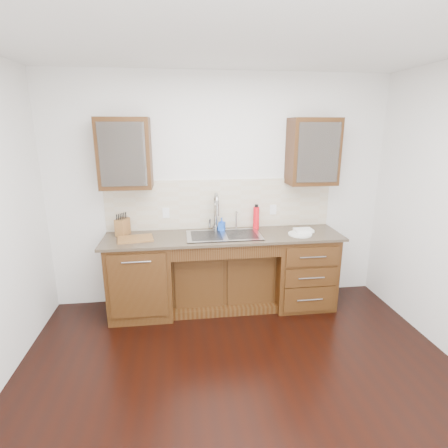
{
  "coord_description": "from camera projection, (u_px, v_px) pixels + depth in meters",
  "views": [
    {
      "loc": [
        -0.48,
        -2.33,
        2.11
      ],
      "look_at": [
        0.0,
        1.4,
        1.05
      ],
      "focal_mm": 28.0,
      "sensor_mm": 36.0,
      "label": 1
    }
  ],
  "objects": [
    {
      "name": "ceiling",
      "position": [
        254.0,
        16.0,
        2.11
      ],
      "size": [
        4.0,
        3.5,
        0.1
      ],
      "primitive_type": "cube",
      "color": "white",
      "rests_on": "wall_back"
    },
    {
      "name": "wall_back",
      "position": [
        220.0,
        191.0,
        4.21
      ],
      "size": [
        4.0,
        0.1,
        2.7
      ],
      "primitive_type": "cube",
      "color": "white",
      "rests_on": "ground"
    },
    {
      "name": "soap_bottle",
      "position": [
        222.0,
        224.0,
        4.11
      ],
      "size": [
        0.1,
        0.1,
        0.16
      ],
      "primitive_type": "imported",
      "rotation": [
        0.0,
        0.0,
        -0.42
      ],
      "color": "blue",
      "rests_on": "countertop"
    },
    {
      "name": "outlet_left",
      "position": [
        166.0,
        213.0,
        4.12
      ],
      "size": [
        0.08,
        0.01,
        0.12
      ],
      "primitive_type": "cube",
      "color": "white",
      "rests_on": "backsplash"
    },
    {
      "name": "upper_cabinet_right",
      "position": [
        313.0,
        152.0,
        4.0
      ],
      "size": [
        0.55,
        0.34,
        0.75
      ],
      "primitive_type": "cube",
      "color": "#593014",
      "rests_on": "wall_back"
    },
    {
      "name": "filter_tap",
      "position": [
        236.0,
        219.0,
        4.18
      ],
      "size": [
        0.02,
        0.02,
        0.24
      ],
      "primitive_type": "cylinder",
      "color": "#999993",
      "rests_on": "countertop"
    },
    {
      "name": "knife_block",
      "position": [
        123.0,
        227.0,
        3.97
      ],
      "size": [
        0.16,
        0.2,
        0.19
      ],
      "primitive_type": "cube",
      "rotation": [
        0.0,
        0.0,
        -0.4
      ],
      "color": "brown",
      "rests_on": "countertop"
    },
    {
      "name": "cup_right_a",
      "position": [
        304.0,
        156.0,
        4.01
      ],
      "size": [
        0.13,
        0.13,
        0.09
      ],
      "primitive_type": "imported",
      "rotation": [
        0.0,
        0.0,
        -0.13
      ],
      "color": "white",
      "rests_on": "upper_cabinet_right"
    },
    {
      "name": "cup_left_b",
      "position": [
        137.0,
        159.0,
        3.77
      ],
      "size": [
        0.12,
        0.12,
        0.09
      ],
      "primitive_type": "imported",
      "rotation": [
        0.0,
        0.0,
        -0.28
      ],
      "color": "silver",
      "rests_on": "upper_cabinet_left"
    },
    {
      "name": "upper_cabinet_left",
      "position": [
        125.0,
        153.0,
        3.74
      ],
      "size": [
        0.55,
        0.34,
        0.75
      ],
      "primitive_type": "cube",
      "color": "#593014",
      "rests_on": "wall_back"
    },
    {
      "name": "water_bottle",
      "position": [
        256.0,
        218.0,
        4.19
      ],
      "size": [
        0.08,
        0.08,
        0.27
      ],
      "primitive_type": "cylinder",
      "rotation": [
        0.0,
        0.0,
        -0.04
      ],
      "color": "red",
      "rests_on": "countertop"
    },
    {
      "name": "base_cabinet_center",
      "position": [
        223.0,
        277.0,
        4.22
      ],
      "size": [
        1.2,
        0.44,
        0.7
      ],
      "primitive_type": "cube",
      "color": "#593014",
      "rests_on": "ground"
    },
    {
      "name": "plate",
      "position": [
        300.0,
        234.0,
        3.99
      ],
      "size": [
        0.35,
        0.35,
        0.02
      ],
      "primitive_type": "cylinder",
      "rotation": [
        0.0,
        0.0,
        0.35
      ],
      "color": "silver",
      "rests_on": "countertop"
    },
    {
      "name": "dish_towel",
      "position": [
        303.0,
        230.0,
        4.05
      ],
      "size": [
        0.21,
        0.15,
        0.03
      ],
      "primitive_type": "cube",
      "rotation": [
        0.0,
        0.0,
        0.03
      ],
      "color": "white",
      "rests_on": "plate"
    },
    {
      "name": "faucet",
      "position": [
        216.0,
        214.0,
        4.12
      ],
      "size": [
        0.04,
        0.04,
        0.4
      ],
      "primitive_type": "cylinder",
      "color": "#999993",
      "rests_on": "countertop"
    },
    {
      "name": "ground",
      "position": [
        246.0,
        398.0,
        2.87
      ],
      "size": [
        4.0,
        3.5,
        0.1
      ],
      "primitive_type": "cube",
      "color": "black"
    },
    {
      "name": "cup_left_a",
      "position": [
        116.0,
        158.0,
        3.74
      ],
      "size": [
        0.14,
        0.14,
        0.1
      ],
      "primitive_type": "imported",
      "rotation": [
        0.0,
        0.0,
        -0.16
      ],
      "color": "white",
      "rests_on": "upper_cabinet_left"
    },
    {
      "name": "cup_right_b",
      "position": [
        319.0,
        156.0,
        4.03
      ],
      "size": [
        0.11,
        0.11,
        0.1
      ],
      "primitive_type": "imported",
      "rotation": [
        0.0,
        0.0,
        0.03
      ],
      "color": "silver",
      "rests_on": "upper_cabinet_right"
    },
    {
      "name": "base_cabinet_right",
      "position": [
        301.0,
        269.0,
        4.23
      ],
      "size": [
        0.7,
        0.62,
        0.88
      ],
      "primitive_type": "cube",
      "color": "#593014",
      "rests_on": "ground"
    },
    {
      "name": "outlet_right",
      "position": [
        273.0,
        210.0,
        4.28
      ],
      "size": [
        0.08,
        0.01,
        0.12
      ],
      "primitive_type": "cube",
      "color": "white",
      "rests_on": "backsplash"
    },
    {
      "name": "cutting_board",
      "position": [
        135.0,
        239.0,
        3.82
      ],
      "size": [
        0.41,
        0.32,
        0.02
      ],
      "primitive_type": "cube",
      "rotation": [
        0.0,
        0.0,
        0.16
      ],
      "color": "brown",
      "rests_on": "countertop"
    },
    {
      "name": "sink",
      "position": [
        224.0,
        243.0,
        3.98
      ],
      "size": [
        0.84,
        0.46,
        0.19
      ],
      "primitive_type": "cube",
      "color": "#9E9EA5",
      "rests_on": "countertop"
    },
    {
      "name": "base_cabinet_left",
      "position": [
        141.0,
        277.0,
        4.0
      ],
      "size": [
        0.7,
        0.62,
        0.88
      ],
      "primitive_type": "cube",
      "color": "#593014",
      "rests_on": "ground"
    },
    {
      "name": "countertop",
      "position": [
        224.0,
        236.0,
        3.98
      ],
      "size": [
        2.7,
        0.65,
        0.03
      ],
      "primitive_type": "cube",
      "color": "#84705B",
      "rests_on": "base_cabinet_left"
    },
    {
      "name": "backsplash",
      "position": [
        220.0,
        204.0,
        4.19
      ],
      "size": [
        2.7,
        0.02,
        0.59
      ],
      "primitive_type": "cube",
      "color": "beige",
      "rests_on": "wall_back"
    }
  ]
}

